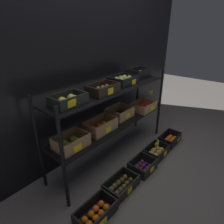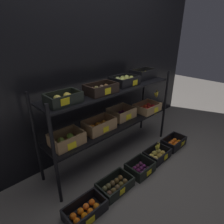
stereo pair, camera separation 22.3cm
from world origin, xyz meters
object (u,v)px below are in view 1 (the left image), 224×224
(crate_ground_plum, at_px, (142,166))
(crate_ground_rightmost_tangerine, at_px, (170,140))
(display_rack, at_px, (114,106))
(banana_bunch_loose, at_px, (157,144))
(crate_ground_tangerine, at_px, (96,213))
(crate_ground_kiwi, at_px, (121,185))
(crate_ground_apple_gold, at_px, (156,152))

(crate_ground_plum, distance_m, crate_ground_rightmost_tangerine, 0.76)
(display_rack, distance_m, banana_bunch_loose, 0.77)
(crate_ground_tangerine, xyz_separation_m, crate_ground_kiwi, (0.40, 0.03, -0.00))
(crate_ground_kiwi, xyz_separation_m, crate_ground_apple_gold, (0.75, -0.01, 0.00))
(display_rack, bearing_deg, crate_ground_kiwi, -132.66)
(crate_ground_kiwi, relative_size, crate_ground_rightmost_tangerine, 1.04)
(crate_ground_rightmost_tangerine, relative_size, banana_bunch_loose, 2.92)
(crate_ground_tangerine, bearing_deg, crate_ground_kiwi, 3.90)
(crate_ground_apple_gold, relative_size, banana_bunch_loose, 2.79)
(banana_bunch_loose, bearing_deg, crate_ground_apple_gold, 6.68)
(crate_ground_kiwi, xyz_separation_m, crate_ground_plum, (0.39, -0.02, 0.00))
(crate_ground_tangerine, xyz_separation_m, banana_bunch_loose, (1.15, 0.02, 0.13))
(crate_ground_plum, bearing_deg, crate_ground_rightmost_tangerine, 0.40)
(crate_ground_tangerine, relative_size, banana_bunch_loose, 3.07)
(display_rack, xyz_separation_m, crate_ground_tangerine, (-0.81, -0.47, -0.65))
(display_rack, xyz_separation_m, crate_ground_apple_gold, (0.34, -0.45, -0.64))
(crate_ground_kiwi, distance_m, banana_bunch_loose, 0.76)
(crate_ground_plum, bearing_deg, display_rack, 87.37)
(crate_ground_tangerine, relative_size, crate_ground_plum, 1.25)
(crate_ground_kiwi, distance_m, crate_ground_apple_gold, 0.75)
(display_rack, height_order, crate_ground_tangerine, display_rack)
(display_rack, xyz_separation_m, crate_ground_rightmost_tangerine, (0.74, -0.46, -0.64))
(crate_ground_apple_gold, height_order, crate_ground_rightmost_tangerine, crate_ground_rightmost_tangerine)
(display_rack, xyz_separation_m, banana_bunch_loose, (0.34, -0.45, -0.52))
(crate_ground_kiwi, bearing_deg, crate_ground_plum, -2.62)
(banana_bunch_loose, bearing_deg, crate_ground_plum, -178.12)
(crate_ground_apple_gold, bearing_deg, display_rack, 127.35)
(crate_ground_tangerine, xyz_separation_m, crate_ground_plum, (0.79, 0.01, 0.00))
(crate_ground_rightmost_tangerine, distance_m, banana_bunch_loose, 0.42)
(crate_ground_rightmost_tangerine, bearing_deg, display_rack, 148.32)
(crate_ground_rightmost_tangerine, bearing_deg, crate_ground_kiwi, 179.38)
(display_rack, relative_size, crate_ground_rightmost_tangerine, 5.24)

